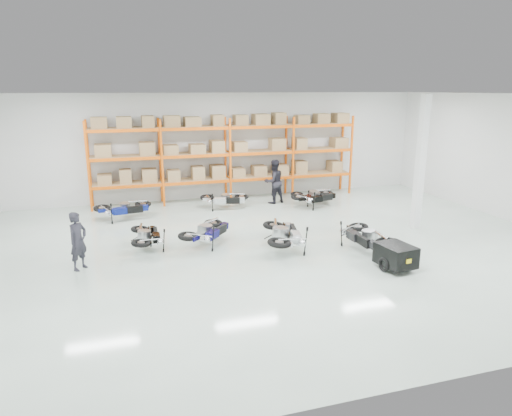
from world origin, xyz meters
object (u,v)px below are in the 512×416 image
object	(u,v)px
moto_black_far_left	(147,233)
person_left	(78,241)
moto_back_b	(224,196)
trailer	(396,256)
moto_back_d	(314,192)
moto_touring_right	(365,232)
person_back	(274,182)
moto_blue_centre	(207,227)
moto_silver_left	(284,230)
moto_back_c	(316,194)
moto_back_a	(124,205)

from	to	relation	value
moto_black_far_left	person_left	world-z (taller)	person_left
moto_back_b	trailer	bearing A→B (deg)	-146.10
moto_black_far_left	moto_back_d	distance (m)	7.90
moto_touring_right	person_back	size ratio (longest dim) A/B	1.00
person_back	moto_blue_centre	bearing A→B (deg)	35.95
moto_silver_left	moto_black_far_left	distance (m)	4.10
moto_back_d	person_back	bearing A→B (deg)	67.30
moto_back_b	person_back	xyz separation A→B (m)	(2.19, 0.31, 0.41)
moto_touring_right	moto_back_b	size ratio (longest dim) A/B	1.10
moto_black_far_left	moto_back_c	size ratio (longest dim) A/B	0.94
moto_back_a	moto_back_d	bearing A→B (deg)	-95.89
trailer	moto_back_b	xyz separation A→B (m)	(-2.91, 7.53, 0.12)
moto_black_far_left	trailer	bearing A→B (deg)	151.47
moto_blue_centre	moto_silver_left	xyz separation A→B (m)	(2.10, -1.13, 0.07)
person_back	person_left	bearing A→B (deg)	22.20
moto_blue_centre	moto_touring_right	distance (m)	4.75
moto_back_c	moto_touring_right	bearing A→B (deg)	156.77
moto_blue_centre	person_back	world-z (taller)	person_back
moto_touring_right	moto_back_a	size ratio (longest dim) A/B	1.03
trailer	moto_back_b	bearing A→B (deg)	103.19
moto_back_b	moto_back_d	xyz separation A→B (m)	(3.73, -0.29, -0.02)
moto_back_d	moto_black_far_left	bearing A→B (deg)	115.95
moto_silver_left	moto_touring_right	bearing A→B (deg)	175.98
moto_back_a	moto_back_c	world-z (taller)	moto_back_a
moto_blue_centre	person_back	xyz separation A→B (m)	(3.66, 4.40, 0.37)
moto_touring_right	moto_back_c	bearing A→B (deg)	80.79
moto_touring_right	person_back	world-z (taller)	person_back
moto_back_a	person_back	distance (m)	6.13
moto_touring_right	trailer	bearing A→B (deg)	-91.40
moto_black_far_left	person_back	size ratio (longest dim) A/B	0.90
moto_back_d	person_back	distance (m)	1.71
moto_touring_right	moto_blue_centre	bearing A→B (deg)	155.79
moto_silver_left	moto_back_b	xyz separation A→B (m)	(-0.63, 5.22, -0.10)
moto_touring_right	trailer	world-z (taller)	moto_touring_right
moto_silver_left	moto_back_c	xyz separation A→B (m)	(2.99, 4.45, -0.07)
trailer	moto_back_a	size ratio (longest dim) A/B	0.93
moto_back_c	person_back	world-z (taller)	person_back
moto_back_b	moto_back_c	size ratio (longest dim) A/B	0.96
moto_back_a	moto_back_b	bearing A→B (deg)	-90.37
moto_back_b	person_back	bearing A→B (deg)	-69.28
moto_back_d	moto_touring_right	bearing A→B (deg)	170.08
moto_black_far_left	moto_back_a	bearing A→B (deg)	-78.41
moto_back_d	person_back	size ratio (longest dim) A/B	0.87
moto_blue_centre	person_back	distance (m)	5.73
moto_blue_centre	person_left	xyz separation A→B (m)	(-3.63, -0.99, 0.24)
moto_blue_centre	trailer	world-z (taller)	moto_blue_centre
moto_back_b	moto_back_c	bearing A→B (deg)	-89.31
moto_back_b	moto_back_a	bearing A→B (deg)	109.61
moto_blue_centre	person_left	bearing A→B (deg)	57.54
moto_black_far_left	trailer	size ratio (longest dim) A/B	1.00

